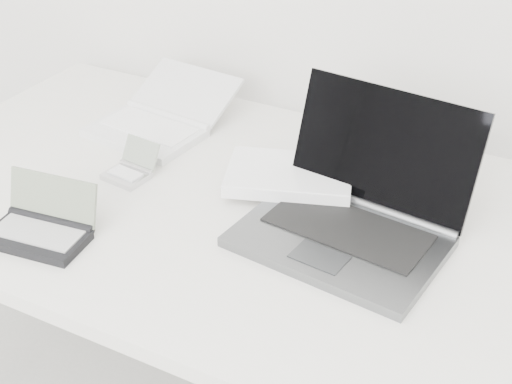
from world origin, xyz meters
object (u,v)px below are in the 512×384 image
at_px(desk, 280,234).
at_px(laptop_large, 333,202).
at_px(netbook_open_white, 157,120).
at_px(palmtop_charcoal, 41,227).

distance_m(desk, laptop_large, 0.13).
xyz_separation_m(desk, laptop_large, (0.09, 0.03, 0.08)).
bearing_deg(laptop_large, netbook_open_white, 169.39).
height_order(laptop_large, netbook_open_white, laptop_large).
distance_m(netbook_open_white, palmtop_charcoal, 0.44).
xyz_separation_m(desk, palmtop_charcoal, (-0.34, -0.26, 0.07)).
bearing_deg(palmtop_charcoal, laptop_large, 27.03).
distance_m(desk, palmtop_charcoal, 0.43).
xyz_separation_m(laptop_large, netbook_open_white, (-0.48, 0.15, -0.02)).
bearing_deg(laptop_large, desk, -156.57).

